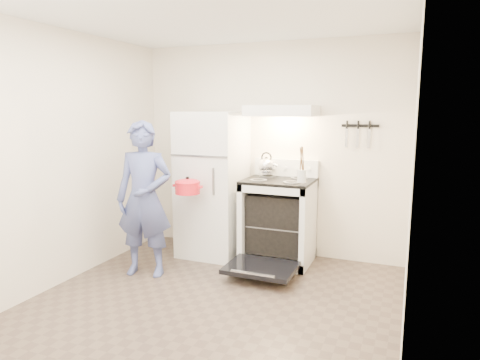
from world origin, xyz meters
name	(u,v)px	position (x,y,z in m)	size (l,w,h in m)	color
floor	(202,313)	(0.00, 0.00, 0.00)	(3.60, 3.60, 0.00)	brown
back_wall	(269,150)	(0.00, 1.80, 1.25)	(3.20, 0.02, 2.50)	beige
refrigerator	(213,184)	(-0.58, 1.45, 0.85)	(0.70, 0.70, 1.70)	silver
stove_body	(278,222)	(0.23, 1.48, 0.46)	(0.76, 0.65, 0.92)	silver
cooktop	(279,181)	(0.23, 1.48, 0.94)	(0.76, 0.65, 0.03)	black
backsplash	(286,168)	(0.23, 1.76, 1.05)	(0.76, 0.07, 0.20)	silver
oven_door	(261,268)	(0.23, 0.88, 0.12)	(0.70, 0.54, 0.04)	black
oven_rack	(278,224)	(0.23, 1.48, 0.44)	(0.60, 0.52, 0.01)	slate
range_hood	(282,111)	(0.23, 1.55, 1.71)	(0.76, 0.50, 0.12)	silver
knife_strip	(360,126)	(1.05, 1.79, 1.55)	(0.40, 0.02, 0.03)	black
pizza_stone	(285,223)	(0.31, 1.48, 0.45)	(0.31, 0.31, 0.02)	#87684E
tea_kettle	(266,165)	(0.03, 1.62, 1.09)	(0.23, 0.19, 0.29)	silver
utensil_jar	(302,176)	(0.55, 1.22, 1.05)	(0.09, 0.09, 0.13)	silver
person	(144,199)	(-0.95, 0.58, 0.81)	(0.59, 0.39, 1.62)	#3C4C7E
dutch_oven	(188,188)	(-0.62, 0.90, 0.89)	(0.34, 0.27, 0.22)	red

